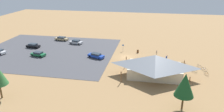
% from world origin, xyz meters
% --- Properties ---
extents(ground, '(160.00, 160.00, 0.00)m').
position_xyz_m(ground, '(0.00, 0.00, 0.00)').
color(ground, '#937047').
rests_on(ground, ground).
extents(parking_lot_asphalt, '(40.45, 33.68, 0.05)m').
position_xyz_m(parking_lot_asphalt, '(24.42, -0.49, 0.03)').
color(parking_lot_asphalt, '#424247').
rests_on(parking_lot_asphalt, ground).
extents(bike_pavilion, '(14.77, 9.68, 5.21)m').
position_xyz_m(bike_pavilion, '(-7.93, 11.10, 2.94)').
color(bike_pavilion, beige).
rests_on(bike_pavilion, ground).
extents(trash_bin, '(0.60, 0.60, 0.90)m').
position_xyz_m(trash_bin, '(-2.96, -4.53, 0.45)').
color(trash_bin, brown).
rests_on(trash_bin, ground).
extents(lot_sign, '(0.56, 0.08, 2.20)m').
position_xyz_m(lot_sign, '(1.70, -5.20, 1.41)').
color(lot_sign, '#99999E').
rests_on(lot_sign, ground).
extents(pine_center, '(3.40, 3.40, 6.85)m').
position_xyz_m(pine_center, '(-12.82, 23.78, 4.75)').
color(pine_center, brown).
rests_on(pine_center, ground).
extents(bicycle_blue_yard_center, '(1.18, 1.19, 0.82)m').
position_xyz_m(bicycle_blue_yard_center, '(-20.15, 5.70, 0.37)').
color(bicycle_blue_yard_center, black).
rests_on(bicycle_blue_yard_center, ground).
extents(bicycle_orange_trailside, '(0.79, 1.59, 0.87)m').
position_xyz_m(bicycle_orange_trailside, '(-20.12, 8.16, 0.38)').
color(bicycle_orange_trailside, black).
rests_on(bicycle_orange_trailside, ground).
extents(bicycle_yellow_lone_west, '(1.49, 1.15, 0.89)m').
position_xyz_m(bicycle_yellow_lone_west, '(-15.57, 3.37, 0.39)').
color(bicycle_yellow_lone_west, black).
rests_on(bicycle_yellow_lone_west, ground).
extents(bicycle_purple_back_row, '(0.48, 1.64, 0.79)m').
position_xyz_m(bicycle_purple_back_row, '(-8.63, -4.92, 0.35)').
color(bicycle_purple_back_row, black).
rests_on(bicycle_purple_back_row, ground).
extents(bicycle_silver_near_porch, '(0.97, 1.38, 0.85)m').
position_xyz_m(bicycle_silver_near_porch, '(-19.29, 4.24, 0.37)').
color(bicycle_silver_near_porch, black).
rests_on(bicycle_silver_near_porch, ground).
extents(bicycle_black_yard_left, '(1.76, 0.48, 0.84)m').
position_xyz_m(bicycle_black_yard_left, '(-15.02, 4.99, 0.37)').
color(bicycle_black_yard_left, black).
rests_on(bicycle_black_yard_left, ground).
extents(bicycle_green_edge_south, '(0.52, 1.65, 0.82)m').
position_xyz_m(bicycle_green_edge_south, '(-8.47, -0.61, 0.37)').
color(bicycle_green_edge_south, black).
rests_on(bicycle_green_edge_south, ground).
extents(bicycle_teal_mid_cluster, '(1.19, 1.24, 0.83)m').
position_xyz_m(bicycle_teal_mid_cluster, '(-17.55, 7.17, 0.38)').
color(bicycle_teal_mid_cluster, black).
rests_on(bicycle_teal_mid_cluster, ground).
extents(bicycle_white_edge_north, '(0.48, 1.74, 0.86)m').
position_xyz_m(bicycle_white_edge_north, '(-11.50, -1.00, 0.37)').
color(bicycle_white_edge_north, black).
rests_on(bicycle_white_edge_north, ground).
extents(car_blue_by_curb, '(5.10, 3.37, 1.35)m').
position_xyz_m(car_blue_by_curb, '(8.47, 2.10, 0.73)').
color(car_blue_by_curb, '#1E42B2').
rests_on(car_blue_by_curb, parking_lot_asphalt).
extents(car_black_inner_stall, '(4.56, 2.34, 1.36)m').
position_xyz_m(car_black_inner_stall, '(30.98, -3.10, 0.73)').
color(car_black_inner_stall, black).
rests_on(car_black_inner_stall, parking_lot_asphalt).
extents(car_tan_back_corner, '(4.93, 2.32, 1.33)m').
position_xyz_m(car_tan_back_corner, '(25.19, -12.70, 0.72)').
color(car_tan_back_corner, tan).
rests_on(car_tan_back_corner, parking_lot_asphalt).
extents(car_green_near_entry, '(4.59, 2.65, 1.30)m').
position_xyz_m(car_green_near_entry, '(25.40, 3.88, 0.70)').
color(car_green_near_entry, '#1E6B3D').
rests_on(car_green_near_entry, parking_lot_asphalt).
extents(car_silver_second_row, '(4.61, 2.64, 1.38)m').
position_xyz_m(car_silver_second_row, '(18.60, -9.61, 0.74)').
color(car_silver_second_row, '#BCBCC1').
rests_on(car_silver_second_row, parking_lot_asphalt).
extents(visitor_crossing_yard, '(0.36, 0.36, 1.64)m').
position_xyz_m(visitor_crossing_yard, '(-11.16, 0.98, 0.86)').
color(visitor_crossing_yard, '#2D3347').
rests_on(visitor_crossing_yard, ground).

